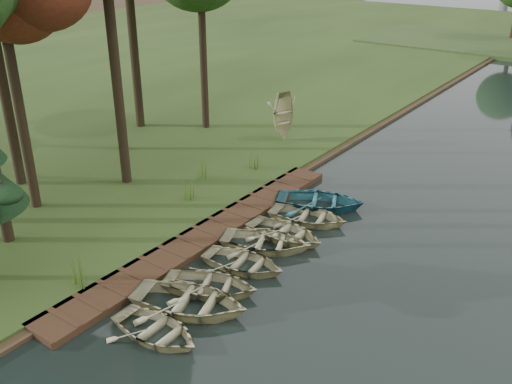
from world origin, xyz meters
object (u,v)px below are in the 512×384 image
Objects in this scene: boardwalk at (207,235)px; rowboat_0 at (156,328)px; rowboat_1 at (189,299)px; stored_rowboat at (283,135)px; rowboat_2 at (210,283)px.

rowboat_0 is at bearing -63.85° from boardwalk.
rowboat_1 is 16.53m from stored_rowboat.
rowboat_2 is at bearing -48.18° from boardwalk.
rowboat_2 reaches higher than rowboat_0.
boardwalk is 4.93m from rowboat_1.
rowboat_1 is at bearing -56.37° from boardwalk.
stored_rowboat reaches higher than rowboat_2.
boardwalk is at bearing 19.63° from rowboat_2.
rowboat_0 is 1.65m from rowboat_1.
stored_rowboat reaches higher than boardwalk.
rowboat_0 is 0.79× the size of rowboat_1.
rowboat_2 is (-0.20, 2.82, 0.03)m from rowboat_0.
rowboat_1 is 1.38× the size of stored_rowboat.
stored_rowboat reaches higher than rowboat_0.
rowboat_0 is 18.09m from stored_rowboat.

